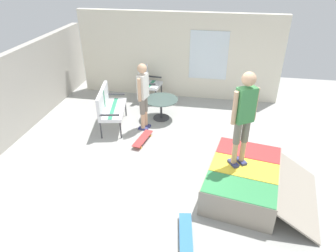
% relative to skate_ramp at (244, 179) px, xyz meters
% --- Properties ---
extents(ground_plane, '(12.00, 12.00, 0.10)m').
position_rel_skate_ramp_xyz_m(ground_plane, '(0.42, 1.36, -0.32)').
color(ground_plane, '#A8A8A3').
extents(house_facade, '(0.23, 6.00, 2.52)m').
position_rel_skate_ramp_xyz_m(house_facade, '(4.22, 1.85, 0.99)').
color(house_facade, silver).
rests_on(house_facade, ground_plane).
extents(skate_ramp, '(2.09, 2.22, 0.54)m').
position_rel_skate_ramp_xyz_m(skate_ramp, '(0.00, 0.00, 0.00)').
color(skate_ramp, gray).
rests_on(skate_ramp, ground_plane).
extents(patio_bench, '(1.33, 0.78, 1.02)m').
position_rel_skate_ramp_xyz_m(patio_bench, '(1.91, 3.29, 0.35)').
color(patio_bench, '#38383D').
rests_on(patio_bench, ground_plane).
extents(patio_chair_near_house, '(0.68, 0.61, 1.02)m').
position_rel_skate_ramp_xyz_m(patio_chair_near_house, '(3.72, 2.71, 0.34)').
color(patio_chair_near_house, '#38383D').
rests_on(patio_chair_near_house, ground_plane).
extents(patio_table, '(0.90, 0.90, 0.57)m').
position_rel_skate_ramp_xyz_m(patio_table, '(2.57, 2.07, 0.14)').
color(patio_table, '#38383D').
rests_on(patio_table, ground_plane).
extents(person_watching, '(0.47, 0.29, 1.70)m').
position_rel_skate_ramp_xyz_m(person_watching, '(1.98, 2.39, 0.73)').
color(person_watching, navy).
rests_on(person_watching, ground_plane).
extents(person_skater, '(0.35, 0.42, 1.76)m').
position_rel_skate_ramp_xyz_m(person_skater, '(0.10, 0.16, 1.30)').
color(person_skater, navy).
rests_on(person_skater, skate_ramp).
extents(skateboard_by_bench, '(0.82, 0.34, 0.10)m').
position_rel_skate_ramp_xyz_m(skateboard_by_bench, '(1.33, 2.28, -0.18)').
color(skateboard_by_bench, '#B23838').
rests_on(skateboard_by_bench, ground_plane).
extents(skateboard_spare, '(0.82, 0.32, 0.10)m').
position_rel_skate_ramp_xyz_m(skateboard_spare, '(-1.25, 0.93, -0.18)').
color(skateboard_spare, '#3372B2').
rests_on(skateboard_spare, ground_plane).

